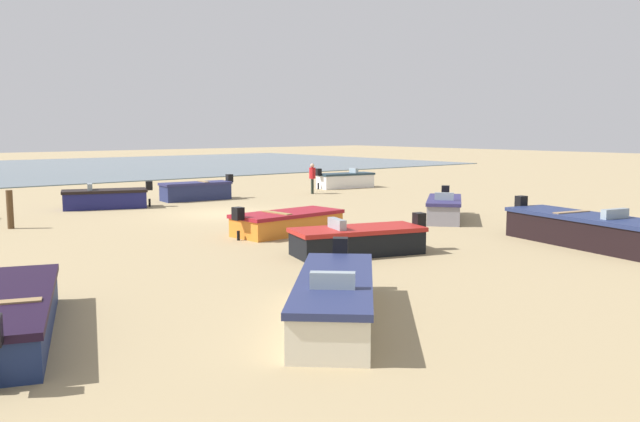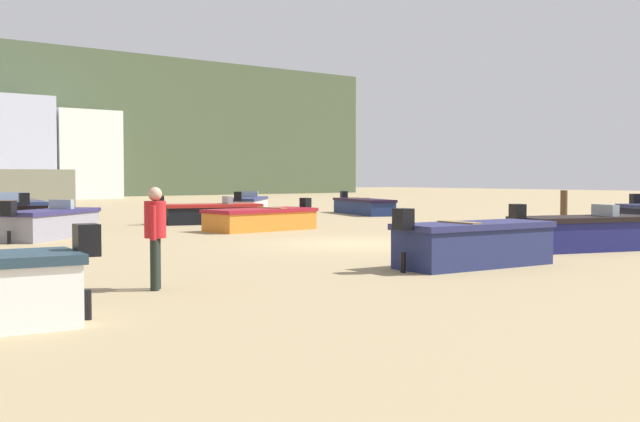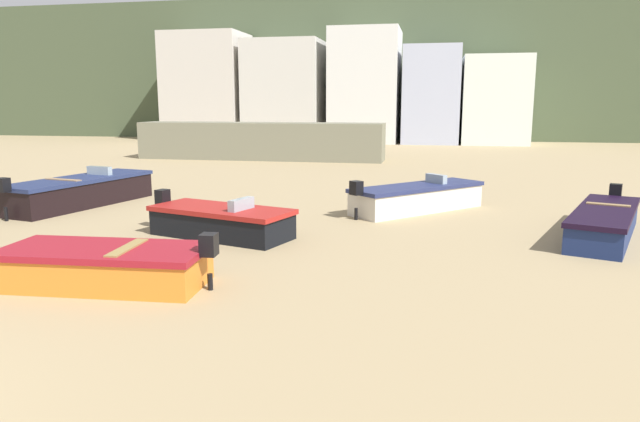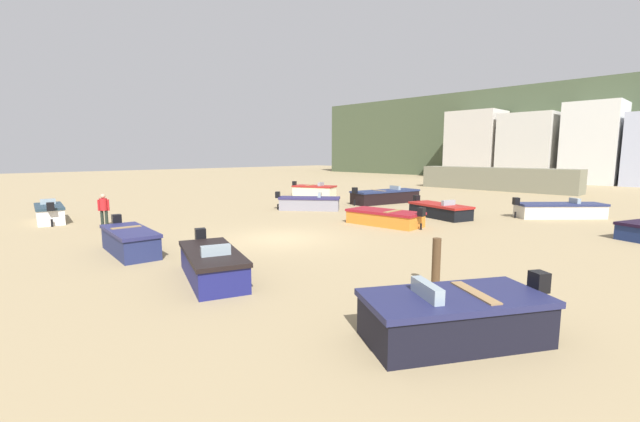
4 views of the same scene
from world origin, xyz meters
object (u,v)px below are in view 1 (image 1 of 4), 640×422
(boat_navy_9, at_px, (105,199))
(boat_black_2, at_px, (588,230))
(boat_white_3, at_px, (345,180))
(boat_black_8, at_px, (358,240))
(boat_grey_6, at_px, (444,209))
(boat_navy_5, at_px, (12,315))
(mooring_post_near_water, at_px, (10,209))
(beach_walker_foreground, at_px, (312,176))
(boat_orange_0, at_px, (287,223))
(boat_cream_7, at_px, (335,299))
(boat_navy_10, at_px, (196,191))

(boat_navy_9, bearing_deg, boat_black_2, -138.20)
(boat_white_3, bearing_deg, boat_black_8, -31.51)
(boat_grey_6, bearing_deg, boat_black_2, 130.89)
(boat_black_2, xyz_separation_m, boat_navy_5, (15.70, -1.48, -0.10))
(boat_grey_6, xyz_separation_m, boat_navy_9, (8.64, -11.82, -0.00))
(boat_navy_5, relative_size, boat_navy_9, 1.32)
(boat_navy_5, xyz_separation_m, mooring_post_near_water, (-3.33, -13.05, 0.30))
(boat_navy_9, bearing_deg, mooring_post_near_water, 147.15)
(boat_black_2, distance_m, boat_white_3, 20.56)
(boat_navy_5, distance_m, boat_grey_6, 17.54)
(boat_white_3, relative_size, beach_walker_foreground, 2.33)
(boat_orange_0, distance_m, boat_black_2, 9.36)
(boat_grey_6, bearing_deg, boat_navy_9, -3.05)
(boat_white_3, relative_size, boat_cream_7, 0.87)
(boat_white_3, bearing_deg, boat_grey_6, -16.98)
(boat_black_8, relative_size, beach_walker_foreground, 2.48)
(beach_walker_foreground, bearing_deg, boat_black_2, 23.90)
(boat_cream_7, xyz_separation_m, mooring_post_near_water, (1.43, -15.78, 0.25))
(mooring_post_near_water, bearing_deg, boat_black_2, 130.41)
(boat_black_8, bearing_deg, boat_cream_7, 151.10)
(boat_navy_5, distance_m, boat_black_8, 9.68)
(boat_navy_9, bearing_deg, boat_black_8, -155.49)
(boat_cream_7, relative_size, boat_navy_10, 1.17)
(boat_cream_7, distance_m, beach_walker_foreground, 23.89)
(boat_cream_7, bearing_deg, boat_orange_0, -78.39)
(boat_navy_5, height_order, boat_cream_7, boat_cream_7)
(boat_orange_0, height_order, boat_cream_7, boat_cream_7)
(boat_grey_6, bearing_deg, boat_navy_5, 67.26)
(boat_orange_0, bearing_deg, beach_walker_foreground, 134.24)
(boat_grey_6, distance_m, beach_walker_foreground, 11.52)
(mooring_post_near_water, bearing_deg, boat_orange_0, 134.29)
(boat_navy_5, bearing_deg, boat_navy_9, 84.19)
(boat_navy_5, relative_size, boat_navy_10, 1.38)
(boat_black_2, xyz_separation_m, boat_navy_9, (7.52, -18.28, -0.05))
(boat_black_8, xyz_separation_m, boat_navy_10, (-3.43, -15.47, 0.06))
(boat_cream_7, bearing_deg, boat_black_8, -92.81)
(boat_navy_10, bearing_deg, boat_black_8, 173.37)
(boat_black_2, xyz_separation_m, boat_cream_7, (10.94, 1.25, -0.05))
(boat_white_3, relative_size, boat_black_8, 0.94)
(boat_black_2, relative_size, boat_navy_9, 1.46)
(boat_orange_0, xyz_separation_m, beach_walker_foreground, (-9.16, -10.16, 0.58))
(boat_orange_0, height_order, boat_grey_6, boat_grey_6)
(boat_orange_0, bearing_deg, boat_navy_5, -62.92)
(boat_cream_7, bearing_deg, boat_navy_9, -56.77)
(boat_cream_7, relative_size, beach_walker_foreground, 2.68)
(boat_black_8, bearing_deg, boat_navy_10, 4.55)
(beach_walker_foreground, bearing_deg, boat_navy_5, -14.54)
(boat_cream_7, distance_m, mooring_post_near_water, 15.85)
(boat_grey_6, bearing_deg, boat_cream_7, 83.35)
(boat_cream_7, bearing_deg, boat_navy_10, -69.03)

